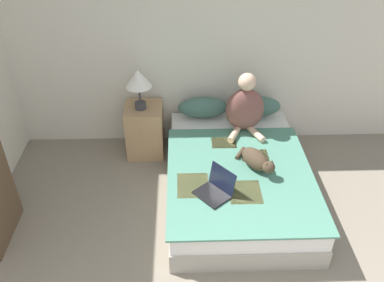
{
  "coord_description": "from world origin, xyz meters",
  "views": [
    {
      "loc": [
        -0.31,
        -0.49,
        2.95
      ],
      "look_at": [
        -0.21,
        2.61,
        0.77
      ],
      "focal_mm": 38.0,
      "sensor_mm": 36.0,
      "label": 1
    }
  ],
  "objects_px": {
    "table_lamp": "(138,80)",
    "nightstand": "(145,130)",
    "cat_tabby": "(257,160)",
    "laptop_open": "(215,189)",
    "pillow_near": "(203,107)",
    "bed": "(237,178)",
    "person_sitting": "(245,108)",
    "pillow_far": "(256,107)"
  },
  "relations": [
    {
      "from": "person_sitting",
      "to": "laptop_open",
      "type": "height_order",
      "value": "person_sitting"
    },
    {
      "from": "cat_tabby",
      "to": "nightstand",
      "type": "bearing_deg",
      "value": -158.16
    },
    {
      "from": "laptop_open",
      "to": "nightstand",
      "type": "bearing_deg",
      "value": 169.73
    },
    {
      "from": "laptop_open",
      "to": "nightstand",
      "type": "distance_m",
      "value": 1.45
    },
    {
      "from": "laptop_open",
      "to": "cat_tabby",
      "type": "bearing_deg",
      "value": 89.32
    },
    {
      "from": "pillow_far",
      "to": "cat_tabby",
      "type": "bearing_deg",
      "value": -98.35
    },
    {
      "from": "cat_tabby",
      "to": "nightstand",
      "type": "xyz_separation_m",
      "value": [
        -1.16,
        0.89,
        -0.21
      ]
    },
    {
      "from": "bed",
      "to": "pillow_far",
      "type": "relative_size",
      "value": 3.49
    },
    {
      "from": "laptop_open",
      "to": "nightstand",
      "type": "height_order",
      "value": "laptop_open"
    },
    {
      "from": "table_lamp",
      "to": "bed",
      "type": "bearing_deg",
      "value": -36.89
    },
    {
      "from": "nightstand",
      "to": "table_lamp",
      "type": "distance_m",
      "value": 0.66
    },
    {
      "from": "table_lamp",
      "to": "cat_tabby",
      "type": "bearing_deg",
      "value": -35.92
    },
    {
      "from": "person_sitting",
      "to": "table_lamp",
      "type": "distance_m",
      "value": 1.2
    },
    {
      "from": "bed",
      "to": "pillow_near",
      "type": "height_order",
      "value": "pillow_near"
    },
    {
      "from": "bed",
      "to": "pillow_far",
      "type": "height_order",
      "value": "pillow_far"
    },
    {
      "from": "bed",
      "to": "laptop_open",
      "type": "height_order",
      "value": "laptop_open"
    },
    {
      "from": "pillow_far",
      "to": "cat_tabby",
      "type": "relative_size",
      "value": 1.12
    },
    {
      "from": "nightstand",
      "to": "table_lamp",
      "type": "xyz_separation_m",
      "value": [
        -0.03,
        -0.03,
        0.66
      ]
    },
    {
      "from": "table_lamp",
      "to": "pillow_near",
      "type": "bearing_deg",
      "value": 9.34
    },
    {
      "from": "person_sitting",
      "to": "cat_tabby",
      "type": "height_order",
      "value": "person_sitting"
    },
    {
      "from": "bed",
      "to": "nightstand",
      "type": "distance_m",
      "value": 1.28
    },
    {
      "from": "person_sitting",
      "to": "cat_tabby",
      "type": "xyz_separation_m",
      "value": [
        0.03,
        -0.7,
        -0.18
      ]
    },
    {
      "from": "nightstand",
      "to": "cat_tabby",
      "type": "bearing_deg",
      "value": -37.38
    },
    {
      "from": "pillow_near",
      "to": "cat_tabby",
      "type": "xyz_separation_m",
      "value": [
        0.48,
        -0.98,
        -0.03
      ]
    },
    {
      "from": "person_sitting",
      "to": "nightstand",
      "type": "relative_size",
      "value": 1.12
    },
    {
      "from": "table_lamp",
      "to": "nightstand",
      "type": "bearing_deg",
      "value": 42.95
    },
    {
      "from": "bed",
      "to": "person_sitting",
      "type": "height_order",
      "value": "person_sitting"
    },
    {
      "from": "bed",
      "to": "person_sitting",
      "type": "bearing_deg",
      "value": 77.55
    },
    {
      "from": "bed",
      "to": "nightstand",
      "type": "relative_size",
      "value": 3.33
    },
    {
      "from": "nightstand",
      "to": "table_lamp",
      "type": "height_order",
      "value": "table_lamp"
    },
    {
      "from": "laptop_open",
      "to": "pillow_far",
      "type": "bearing_deg",
      "value": 116.19
    },
    {
      "from": "pillow_far",
      "to": "table_lamp",
      "type": "relative_size",
      "value": 1.23
    },
    {
      "from": "pillow_near",
      "to": "nightstand",
      "type": "xyz_separation_m",
      "value": [
        -0.68,
        -0.09,
        -0.24
      ]
    },
    {
      "from": "person_sitting",
      "to": "cat_tabby",
      "type": "distance_m",
      "value": 0.72
    },
    {
      "from": "pillow_far",
      "to": "laptop_open",
      "type": "distance_m",
      "value": 1.46
    },
    {
      "from": "pillow_near",
      "to": "nightstand",
      "type": "distance_m",
      "value": 0.73
    },
    {
      "from": "pillow_near",
      "to": "nightstand",
      "type": "height_order",
      "value": "pillow_near"
    },
    {
      "from": "bed",
      "to": "laptop_open",
      "type": "xyz_separation_m",
      "value": [
        -0.27,
        -0.45,
        0.26
      ]
    },
    {
      "from": "laptop_open",
      "to": "table_lamp",
      "type": "distance_m",
      "value": 1.52
    },
    {
      "from": "bed",
      "to": "table_lamp",
      "type": "relative_size",
      "value": 4.31
    },
    {
      "from": "cat_tabby",
      "to": "laptop_open",
      "type": "xyz_separation_m",
      "value": [
        -0.43,
        -0.36,
        -0.05
      ]
    },
    {
      "from": "bed",
      "to": "nightstand",
      "type": "bearing_deg",
      "value": 141.42
    }
  ]
}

